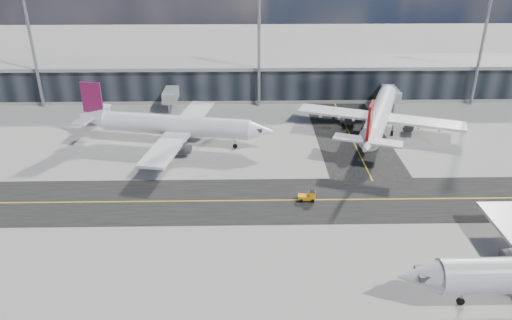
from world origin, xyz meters
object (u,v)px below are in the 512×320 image
object	(u,v)px
baggage_tug	(308,196)
service_van	(344,118)
airliner_redtail	(379,115)
airliner_af	(173,125)

from	to	relation	value
baggage_tug	service_van	size ratio (longest dim) A/B	0.54
airliner_redtail	baggage_tug	bearing A→B (deg)	-101.75
airliner_af	service_van	size ratio (longest dim) A/B	7.74
airliner_af	airliner_redtail	world-z (taller)	airliner_redtail
airliner_af	airliner_redtail	xyz separation A→B (m)	(40.70, 4.48, 0.04)
service_van	airliner_redtail	bearing A→B (deg)	-73.56
airliner_redtail	airliner_af	bearing A→B (deg)	-152.95
airliner_af	baggage_tug	world-z (taller)	airliner_af
baggage_tug	service_van	world-z (taller)	baggage_tug
baggage_tug	airliner_af	bearing A→B (deg)	-130.82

